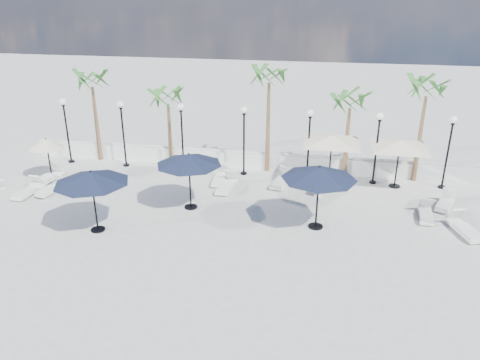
% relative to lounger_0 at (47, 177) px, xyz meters
% --- Properties ---
extents(ground, '(100.00, 100.00, 0.00)m').
position_rel_lounger_0_xyz_m(ground, '(10.15, -3.40, -0.27)').
color(ground, '#9D9D98').
rests_on(ground, ground).
extents(balustrade, '(26.00, 0.30, 1.01)m').
position_rel_lounger_0_xyz_m(balustrade, '(10.15, 4.10, 0.20)').
color(balustrade, silver).
rests_on(balustrade, ground).
extents(lamppost_0, '(0.36, 0.36, 3.84)m').
position_rel_lounger_0_xyz_m(lamppost_0, '(-0.35, 3.10, 2.22)').
color(lamppost_0, black).
rests_on(lamppost_0, ground).
extents(lamppost_1, '(0.36, 0.36, 3.84)m').
position_rel_lounger_0_xyz_m(lamppost_1, '(3.15, 3.10, 2.22)').
color(lamppost_1, black).
rests_on(lamppost_1, ground).
extents(lamppost_2, '(0.36, 0.36, 3.84)m').
position_rel_lounger_0_xyz_m(lamppost_2, '(6.65, 3.10, 2.22)').
color(lamppost_2, black).
rests_on(lamppost_2, ground).
extents(lamppost_3, '(0.36, 0.36, 3.84)m').
position_rel_lounger_0_xyz_m(lamppost_3, '(10.15, 3.10, 2.22)').
color(lamppost_3, black).
rests_on(lamppost_3, ground).
extents(lamppost_4, '(0.36, 0.36, 3.84)m').
position_rel_lounger_0_xyz_m(lamppost_4, '(13.65, 3.10, 2.22)').
color(lamppost_4, black).
rests_on(lamppost_4, ground).
extents(lamppost_5, '(0.36, 0.36, 3.84)m').
position_rel_lounger_0_xyz_m(lamppost_5, '(17.15, 3.10, 2.22)').
color(lamppost_5, black).
rests_on(lamppost_5, ground).
extents(lamppost_6, '(0.36, 0.36, 3.84)m').
position_rel_lounger_0_xyz_m(lamppost_6, '(20.65, 3.10, 2.22)').
color(lamppost_6, black).
rests_on(lamppost_6, ground).
extents(palm_0, '(2.60, 2.60, 5.50)m').
position_rel_lounger_0_xyz_m(palm_0, '(1.15, 3.90, 4.27)').
color(palm_0, brown).
rests_on(palm_0, ground).
extents(palm_1, '(2.60, 2.60, 4.70)m').
position_rel_lounger_0_xyz_m(palm_1, '(5.65, 3.90, 3.49)').
color(palm_1, brown).
rests_on(palm_1, ground).
extents(palm_2, '(2.60, 2.60, 6.10)m').
position_rel_lounger_0_xyz_m(palm_2, '(11.35, 3.90, 4.85)').
color(palm_2, brown).
rests_on(palm_2, ground).
extents(palm_3, '(2.60, 2.60, 4.90)m').
position_rel_lounger_0_xyz_m(palm_3, '(15.65, 3.90, 3.68)').
color(palm_3, brown).
rests_on(palm_3, ground).
extents(palm_4, '(2.60, 2.60, 5.70)m').
position_rel_lounger_0_xyz_m(palm_4, '(19.35, 3.90, 4.46)').
color(palm_4, brown).
rests_on(palm_4, ground).
extents(lounger_0, '(0.84, 2.17, 0.80)m').
position_rel_lounger_0_xyz_m(lounger_0, '(0.00, 0.00, 0.00)').
color(lounger_0, silver).
rests_on(lounger_0, ground).
extents(lounger_1, '(0.77, 1.99, 0.73)m').
position_rel_lounger_0_xyz_m(lounger_1, '(-0.00, -1.71, -0.02)').
color(lounger_1, silver).
rests_on(lounger_1, ground).
extents(lounger_2, '(0.88, 1.91, 0.69)m').
position_rel_lounger_0_xyz_m(lounger_2, '(0.96, -1.21, -0.04)').
color(lounger_2, silver).
rests_on(lounger_2, ground).
extents(lounger_3, '(0.74, 2.00, 0.74)m').
position_rel_lounger_0_xyz_m(lounger_3, '(9.11, 1.71, -0.02)').
color(lounger_3, silver).
rests_on(lounger_3, ground).
extents(lounger_4, '(1.10, 2.13, 0.76)m').
position_rel_lounger_0_xyz_m(lounger_4, '(12.41, 1.94, -0.01)').
color(lounger_4, silver).
rests_on(lounger_4, ground).
extents(lounger_5, '(0.82, 2.09, 0.77)m').
position_rel_lounger_0_xyz_m(lounger_5, '(9.68, 0.78, -0.01)').
color(lounger_5, silver).
rests_on(lounger_5, ground).
extents(lounger_6, '(1.25, 1.92, 0.69)m').
position_rel_lounger_0_xyz_m(lounger_6, '(20.31, 0.64, -0.04)').
color(lounger_6, silver).
rests_on(lounger_6, ground).
extents(lounger_7, '(0.76, 1.84, 0.67)m').
position_rel_lounger_0_xyz_m(lounger_7, '(19.21, -0.75, -0.04)').
color(lounger_7, silver).
rests_on(lounger_7, ground).
extents(lounger_8, '(1.25, 2.16, 0.77)m').
position_rel_lounger_0_xyz_m(lounger_8, '(20.58, -1.92, -0.01)').
color(lounger_8, silver).
rests_on(lounger_8, ground).
extents(side_table_0, '(0.49, 0.49, 0.47)m').
position_rel_lounger_0_xyz_m(side_table_0, '(-1.85, -1.27, 0.02)').
color(side_table_0, silver).
rests_on(side_table_0, ground).
extents(side_table_1, '(0.56, 0.56, 0.54)m').
position_rel_lounger_0_xyz_m(side_table_1, '(2.79, -0.87, 0.06)').
color(side_table_1, silver).
rests_on(side_table_1, ground).
extents(side_table_2, '(0.53, 0.53, 0.52)m').
position_rel_lounger_0_xyz_m(side_table_2, '(14.34, 0.80, 0.05)').
color(side_table_2, silver).
rests_on(side_table_2, ground).
extents(parasol_navy_left, '(3.14, 3.14, 2.77)m').
position_rel_lounger_0_xyz_m(parasol_navy_left, '(5.14, -4.51, 2.17)').
color(parasol_navy_left, black).
rests_on(parasol_navy_left, ground).
extents(parasol_navy_mid, '(3.07, 3.07, 2.75)m').
position_rel_lounger_0_xyz_m(parasol_navy_mid, '(8.45, -1.61, 2.15)').
color(parasol_navy_mid, black).
rests_on(parasol_navy_mid, ground).
extents(parasol_navy_right, '(3.21, 3.21, 2.88)m').
position_rel_lounger_0_xyz_m(parasol_navy_right, '(14.35, -2.49, 2.26)').
color(parasol_navy_right, black).
rests_on(parasol_navy_right, ground).
extents(parasol_cream_sq_a, '(5.73, 5.73, 2.81)m').
position_rel_lounger_0_xyz_m(parasol_cream_sq_a, '(14.84, 2.80, 2.34)').
color(parasol_cream_sq_a, black).
rests_on(parasol_cream_sq_a, ground).
extents(parasol_cream_sq_b, '(5.49, 5.49, 2.75)m').
position_rel_lounger_0_xyz_m(parasol_cream_sq_b, '(18.25, 2.80, 2.28)').
color(parasol_cream_sq_b, black).
rests_on(parasol_cream_sq_b, ground).
extents(parasol_cream_small, '(1.90, 1.90, 2.33)m').
position_rel_lounger_0_xyz_m(parasol_cream_small, '(-0.02, 0.45, 1.73)').
color(parasol_cream_small, black).
rests_on(parasol_cream_small, ground).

